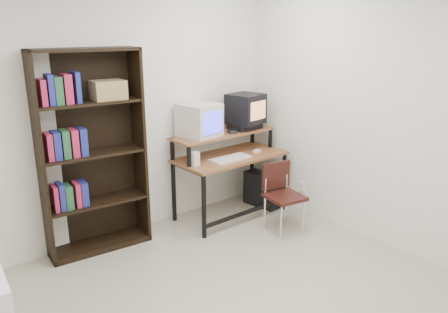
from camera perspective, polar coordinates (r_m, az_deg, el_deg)
back_wall at (r=4.56m, az=-14.54°, el=5.23°), size 4.00×0.01×2.60m
right_wall at (r=4.48m, az=22.02°, el=4.37°), size 0.01×4.00×2.60m
computer_desk at (r=5.05m, az=0.71°, el=-0.19°), size 1.30×0.65×0.98m
crt_monitor at (r=4.87m, az=-3.25°, el=4.72°), size 0.46×0.46×0.37m
vcr at (r=5.26m, az=2.72°, el=3.96°), size 0.36×0.26×0.08m
crt_tv at (r=5.21m, az=2.84°, el=6.26°), size 0.43×0.42×0.35m
cd_spindle at (r=5.03m, az=1.10°, el=3.23°), size 0.13×0.13×0.05m
keyboard at (r=4.87m, az=0.88°, el=-0.35°), size 0.47×0.21×0.03m
mousepad at (r=5.17m, az=4.18°, el=0.44°), size 0.25×0.22×0.01m
mouse at (r=5.18m, az=4.33°, el=0.68°), size 0.11×0.08×0.03m
desk_speaker at (r=4.63m, az=-3.82°, el=-0.41°), size 0.08×0.08×0.17m
pc_tower at (r=5.48m, az=5.00°, el=-4.29°), size 0.25×0.47×0.42m
school_chair at (r=4.79m, az=7.50°, el=-4.41°), size 0.43×0.43×0.74m
bookshelf at (r=4.38m, az=-17.01°, el=0.64°), size 1.02×0.42×1.98m
wall_outlet at (r=5.36m, az=10.03°, el=-3.93°), size 0.02×0.08×0.12m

